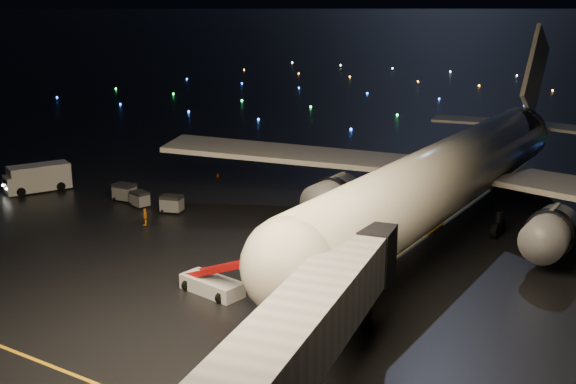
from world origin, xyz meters
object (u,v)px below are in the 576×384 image
object	(u,v)px
service_truck	(39,178)
crew_c	(145,217)
baggage_cart_0	(172,204)
airliner	(463,132)
baggage_cart_1	(140,199)
baggage_cart_2	(125,192)
belt_loader	(211,270)

from	to	relation	value
service_truck	crew_c	xyz separation A→B (m)	(17.22, -2.78, -0.62)
crew_c	baggage_cart_0	distance (m)	4.18
airliner	crew_c	bearing A→B (deg)	-146.68
airliner	service_truck	world-z (taller)	airliner
airliner	baggage_cart_1	distance (m)	30.57
airliner	service_truck	size ratio (longest dim) A/B	7.66
service_truck	airliner	bearing A→B (deg)	41.45
baggage_cart_0	baggage_cart_1	size ratio (longest dim) A/B	1.09
service_truck	crew_c	world-z (taller)	service_truck
crew_c	baggage_cart_2	world-z (taller)	baggage_cart_2
service_truck	crew_c	size ratio (longest dim) A/B	4.88
crew_c	airliner	bearing A→B (deg)	91.25
belt_loader	crew_c	size ratio (longest dim) A/B	4.35
belt_loader	baggage_cart_0	world-z (taller)	belt_loader
crew_c	baggage_cart_1	distance (m)	5.92
belt_loader	service_truck	xyz separation A→B (m)	(-31.43, 11.46, -0.24)
airliner	baggage_cart_0	distance (m)	27.06
airliner	baggage_cart_2	distance (m)	32.73
service_truck	baggage_cart_2	world-z (taller)	service_truck
baggage_cart_1	service_truck	bearing A→B (deg)	-160.49
baggage_cart_2	baggage_cart_1	bearing A→B (deg)	-19.27
belt_loader	baggage_cart_1	world-z (taller)	belt_loader
airliner	baggage_cart_0	world-z (taller)	airliner
service_truck	crew_c	bearing A→B (deg)	15.29
service_truck	baggage_cart_0	distance (m)	16.76
crew_c	service_truck	bearing A→B (deg)	-131.10
service_truck	belt_loader	bearing A→B (deg)	4.42
airliner	service_truck	bearing A→B (deg)	-162.88
belt_loader	baggage_cart_1	size ratio (longest dim) A/B	3.84
belt_loader	service_truck	world-z (taller)	belt_loader
baggage_cart_2	belt_loader	bearing A→B (deg)	-36.73
baggage_cart_1	baggage_cart_2	bearing A→B (deg)	179.54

